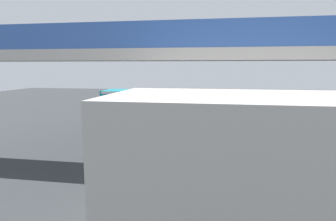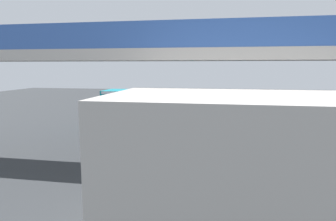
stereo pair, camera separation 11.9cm
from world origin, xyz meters
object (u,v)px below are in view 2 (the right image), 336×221
at_px(city_bus, 174,107).
at_px(bicycle_orange, 284,135).
at_px(parked_van, 276,137).
at_px(pedestrian, 144,111).

distance_m(city_bus, bicycle_orange, 8.46).
relative_size(parked_van, pedestrian, 2.68).
xyz_separation_m(city_bus, parked_van, (-6.82, 6.32, -0.70)).
bearing_deg(parked_van, bicycle_orange, -106.32).
distance_m(city_bus, pedestrian, 4.99).
xyz_separation_m(city_bus, bicycle_orange, (-8.06, 2.09, -1.51)).
distance_m(bicycle_orange, pedestrian, 12.79).
relative_size(bicycle_orange, pedestrian, 0.99).
distance_m(parked_van, pedestrian, 14.18).
bearing_deg(pedestrian, parked_van, 136.49).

